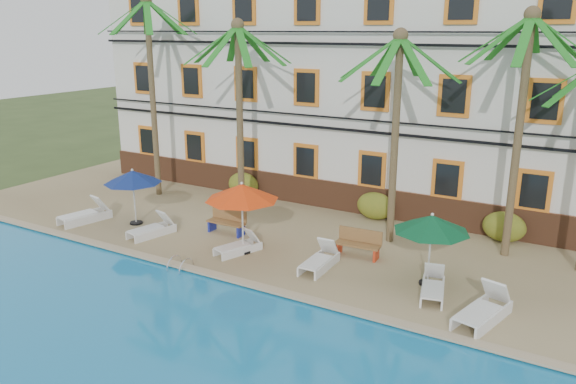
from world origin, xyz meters
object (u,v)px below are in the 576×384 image
Objects in this scene: umbrella_green at (432,224)px; lounger_e at (433,287)px; palm_b at (239,93)px; pool_ladder at (181,268)px; umbrella_red at (242,192)px; bench_left at (227,221)px; palm_d at (522,102)px; palm_c at (397,108)px; lounger_a at (86,214)px; umbrella_blue at (133,177)px; lounger_b at (152,228)px; lounger_d at (320,260)px; bench_right at (358,243)px; lounger_c at (239,246)px; lounger_f at (483,310)px.

lounger_e is at bearing -61.77° from umbrella_green.
palm_b reaches higher than pool_ladder.
umbrella_red reaches higher than bench_left.
lounger_e is (-1.24, -4.17, -4.84)m from palm_d.
bench_left is (-5.50, -2.27, -4.27)m from palm_c.
palm_d is 3.79× the size of lounger_a.
umbrella_blue reaches higher than bench_left.
palm_d reaches higher than palm_c.
bench_left reaches higher than lounger_b.
umbrella_blue is 1.46× the size of bench_left.
umbrella_blue is 5.27m from pool_ladder.
bench_right reaches higher than lounger_d.
lounger_a is at bearing -176.82° from lounger_c.
pool_ladder is (-7.46, -2.16, -0.26)m from lounger_e.
bench_right is at bearing 8.71° from umbrella_blue.
palm_b is 4.40× the size of lounger_c.
lounger_a is 1.15× the size of lounger_d.
lounger_e is 1.19× the size of bench_right.
umbrella_blue is 8.99m from bench_right.
umbrella_blue is at bearing 178.80° from lounger_e.
umbrella_blue reaches higher than lounger_b.
palm_d is at bearing 28.87° from lounger_c.
umbrella_green is at bearing 9.40° from lounger_d.
umbrella_green is 1.06× the size of lounger_a.
lounger_a is at bearing -160.09° from palm_c.
umbrella_green is (11.42, 0.38, 0.03)m from umbrella_blue.
palm_d is at bearing 93.51° from lounger_f.
bench_right is (-2.64, 0.96, -1.43)m from umbrella_green.
lounger_c is 1.15× the size of bench_right.
lounger_b is 1.03× the size of lounger_e.
lounger_d is at bearing 4.09° from lounger_b.
lounger_a is at bearing -177.69° from lounger_e.
bench_right reaches higher than lounger_c.
bench_left is (2.23, 1.59, 0.20)m from lounger_b.
umbrella_blue is at bearing 22.75° from lounger_a.
umbrella_blue reaches higher than lounger_a.
lounger_a is (-4.84, -3.79, -4.64)m from palm_b.
lounger_e is 3.38m from bench_right.
palm_d reaches higher than pool_ladder.
umbrella_red is 4.22m from bench_right.
lounger_a is 15.21m from lounger_f.
bench_right is (3.62, 1.75, 0.22)m from lounger_c.
umbrella_red reaches higher than lounger_e.
bench_right is at bearing -148.61° from palm_d.
lounger_b is (3.36, 0.16, -0.03)m from lounger_a.
palm_d is at bearing 73.41° from lounger_e.
lounger_e is at bearing -53.50° from palm_c.
lounger_f is at bearing -4.45° from umbrella_blue.
lounger_e is at bearing -1.30° from lounger_d.
umbrella_red is at bearing -38.57° from bench_left.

